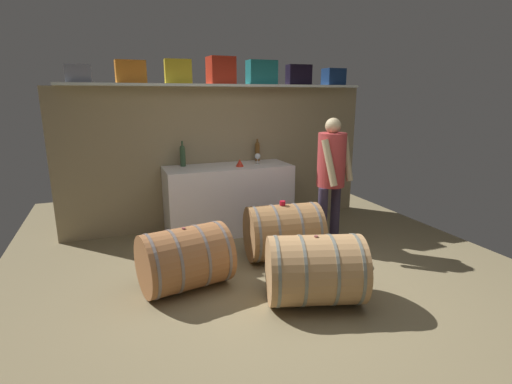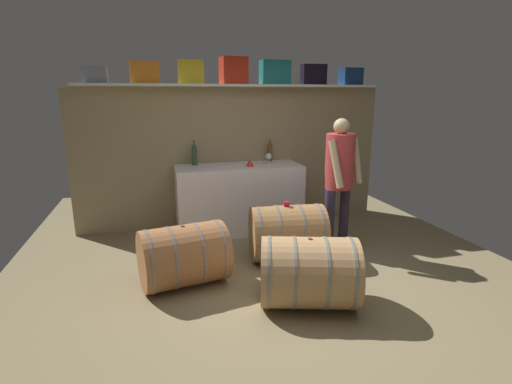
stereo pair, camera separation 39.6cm
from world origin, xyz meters
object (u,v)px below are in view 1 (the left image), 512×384
toolcase_yellow (178,72)px  winemaker_pouring (331,170)px  wine_barrel_near (283,232)px  wine_bottle_amber (257,151)px  toolcase_navy (334,77)px  work_cabinet (229,199)px  wine_barrel_flank (315,270)px  toolcase_black (299,75)px  toolcase_grey (78,74)px  red_funnel (240,163)px  tasting_cup (282,203)px  toolcase_red (221,71)px  wine_bottle_green (183,155)px  wine_barrel_far (185,258)px  toolcase_teal (262,73)px  toolcase_orange (131,72)px  wine_glass (258,157)px

toolcase_yellow → winemaker_pouring: size_ratio=0.21×
wine_barrel_near → wine_bottle_amber: bearing=88.6°
toolcase_navy → work_cabinet: bearing=-173.1°
toolcase_navy → wine_barrel_flank: bearing=-124.5°
winemaker_pouring → toolcase_black: bearing=-122.1°
toolcase_grey → wine_barrel_near: size_ratio=0.31×
work_cabinet → red_funnel: (0.14, -0.10, 0.53)m
wine_barrel_flank → tasting_cup: (0.14, 1.03, 0.36)m
wine_bottle_amber → winemaker_pouring: winemaker_pouring is taller
red_funnel → tasting_cup: size_ratio=1.61×
toolcase_navy → wine_barrel_flank: size_ratio=0.29×
toolcase_red → tasting_cup: 2.09m
wine_bottle_green → wine_bottle_amber: size_ratio=1.07×
toolcase_navy → wine_barrel_far: size_ratio=0.32×
wine_bottle_green → toolcase_teal: bearing=1.9°
wine_bottle_green → wine_barrel_flank: size_ratio=0.34×
wine_barrel_flank → winemaker_pouring: winemaker_pouring is taller
toolcase_orange → tasting_cup: bearing=-45.4°
work_cabinet → tasting_cup: (0.31, -1.13, 0.21)m
winemaker_pouring → toolcase_yellow: bearing=-62.9°
toolcase_navy → wine_barrel_far: 3.67m
toolcase_teal → toolcase_black: toolcase_teal is taller
toolcase_grey → wine_glass: 2.48m
wine_barrel_far → wine_bottle_green: bearing=68.6°
toolcase_grey → wine_bottle_amber: bearing=-0.7°
wine_bottle_amber → wine_glass: wine_bottle_amber is taller
toolcase_grey → winemaker_pouring: 3.28m
toolcase_black → work_cabinet: size_ratio=0.20×
toolcase_red → wine_barrel_near: size_ratio=0.39×
toolcase_red → tasting_cup: toolcase_red is taller
wine_barrel_near → winemaker_pouring: size_ratio=0.56×
wine_barrel_near → toolcase_navy: bearing=50.4°
wine_glass → wine_barrel_far: size_ratio=0.16×
toolcase_black → wine_barrel_near: bearing=-118.5°
toolcase_navy → wine_barrel_flank: 3.42m
work_cabinet → wine_barrel_far: size_ratio=1.84×
toolcase_teal → red_funnel: 1.33m
wine_bottle_green → winemaker_pouring: size_ratio=0.21×
toolcase_yellow → wine_bottle_green: size_ratio=0.98×
wine_bottle_green → winemaker_pouring: bearing=-36.5°
red_funnel → wine_barrel_near: 1.25m
toolcase_red → wine_barrel_far: bearing=-121.8°
work_cabinet → wine_bottle_green: 0.88m
wine_barrel_flank → tasting_cup: size_ratio=14.94×
red_funnel → wine_barrel_near: bearing=-79.6°
wine_glass → wine_barrel_flank: size_ratio=0.15×
toolcase_teal → wine_glass: bearing=-122.2°
wine_bottle_green → wine_barrel_far: wine_bottle_green is taller
toolcase_teal → wine_bottle_amber: toolcase_teal is taller
toolcase_grey → toolcase_orange: (0.60, 0.00, 0.03)m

